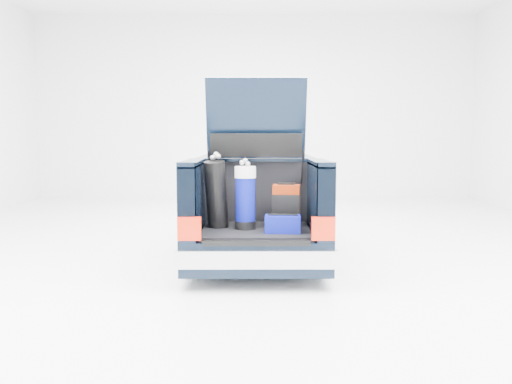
{
  "coord_description": "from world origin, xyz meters",
  "views": [
    {
      "loc": [
        -0.02,
        -8.05,
        1.75
      ],
      "look_at": [
        0.0,
        -0.5,
        0.95
      ],
      "focal_mm": 38.0,
      "sensor_mm": 36.0,
      "label": 1
    }
  ],
  "objects_px": {
    "car": "(256,206)",
    "red_suitcase": "(286,206)",
    "blue_duffel": "(283,224)",
    "blue_golf_bag": "(245,197)",
    "black_golf_bag": "(216,194)"
  },
  "relations": [
    {
      "from": "car",
      "to": "red_suitcase",
      "type": "height_order",
      "value": "car"
    },
    {
      "from": "red_suitcase",
      "to": "blue_duffel",
      "type": "xyz_separation_m",
      "value": [
        -0.06,
        -0.39,
        -0.16
      ]
    },
    {
      "from": "red_suitcase",
      "to": "car",
      "type": "bearing_deg",
      "value": 112.14
    },
    {
      "from": "blue_golf_bag",
      "to": "blue_duffel",
      "type": "distance_m",
      "value": 0.58
    },
    {
      "from": "blue_golf_bag",
      "to": "blue_duffel",
      "type": "bearing_deg",
      "value": -4.34
    },
    {
      "from": "car",
      "to": "blue_golf_bag",
      "type": "xyz_separation_m",
      "value": [
        -0.13,
        -1.58,
        0.32
      ]
    },
    {
      "from": "car",
      "to": "blue_golf_bag",
      "type": "bearing_deg",
      "value": -94.79
    },
    {
      "from": "car",
      "to": "blue_duffel",
      "type": "relative_size",
      "value": 10.75
    },
    {
      "from": "black_golf_bag",
      "to": "blue_duffel",
      "type": "bearing_deg",
      "value": -2.31
    },
    {
      "from": "black_golf_bag",
      "to": "blue_golf_bag",
      "type": "relative_size",
      "value": 1.08
    },
    {
      "from": "car",
      "to": "red_suitcase",
      "type": "xyz_separation_m",
      "value": [
        0.38,
        -1.43,
        0.19
      ]
    },
    {
      "from": "red_suitcase",
      "to": "blue_golf_bag",
      "type": "relative_size",
      "value": 0.64
    },
    {
      "from": "car",
      "to": "black_golf_bag",
      "type": "distance_m",
      "value": 1.62
    },
    {
      "from": "black_golf_bag",
      "to": "blue_golf_bag",
      "type": "bearing_deg",
      "value": 6.59
    },
    {
      "from": "car",
      "to": "blue_duffel",
      "type": "distance_m",
      "value": 1.85
    }
  ]
}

